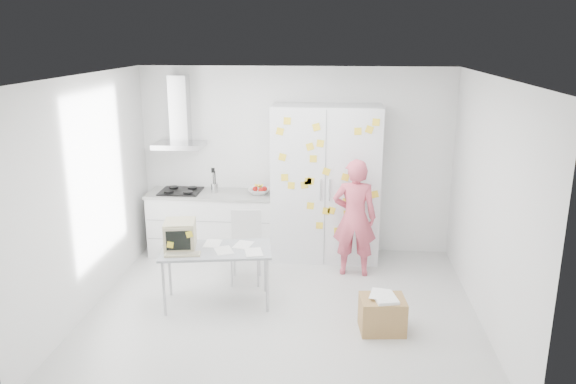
# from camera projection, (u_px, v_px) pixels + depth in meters

# --- Properties ---
(floor) EXTENTS (4.50, 4.00, 0.02)m
(floor) POSITION_uv_depth(u_px,v_px,m) (283.00, 309.00, 6.62)
(floor) COLOR silver
(floor) RESTS_ON ground
(walls) EXTENTS (4.52, 4.01, 2.70)m
(walls) POSITION_uv_depth(u_px,v_px,m) (288.00, 183.00, 6.95)
(walls) COLOR white
(walls) RESTS_ON ground
(ceiling) EXTENTS (4.50, 4.00, 0.02)m
(ceiling) POSITION_uv_depth(u_px,v_px,m) (282.00, 76.00, 5.89)
(ceiling) COLOR white
(ceiling) RESTS_ON walls
(counter_run) EXTENTS (1.84, 0.63, 1.28)m
(counter_run) POSITION_uv_depth(u_px,v_px,m) (213.00, 222.00, 8.23)
(counter_run) COLOR white
(counter_run) RESTS_ON ground
(range_hood) EXTENTS (0.70, 0.48, 1.01)m
(range_hood) POSITION_uv_depth(u_px,v_px,m) (180.00, 119.00, 7.99)
(range_hood) COLOR silver
(range_hood) RESTS_ON walls
(tall_cabinet) EXTENTS (1.50, 0.68, 2.20)m
(tall_cabinet) POSITION_uv_depth(u_px,v_px,m) (326.00, 184.00, 7.89)
(tall_cabinet) COLOR silver
(tall_cabinet) RESTS_ON ground
(person) EXTENTS (0.59, 0.40, 1.59)m
(person) POSITION_uv_depth(u_px,v_px,m) (354.00, 218.00, 7.39)
(person) COLOR #CF5063
(person) RESTS_ON ground
(desk) EXTENTS (1.38, 0.85, 1.03)m
(desk) POSITION_uv_depth(u_px,v_px,m) (193.00, 242.00, 6.57)
(desk) COLOR #93979D
(desk) RESTS_ON ground
(chair) EXTENTS (0.45, 0.45, 0.92)m
(chair) POSITION_uv_depth(u_px,v_px,m) (246.00, 242.00, 7.30)
(chair) COLOR beige
(chair) RESTS_ON ground
(cardboard_box) EXTENTS (0.51, 0.43, 0.42)m
(cardboard_box) POSITION_uv_depth(u_px,v_px,m) (382.00, 314.00, 6.08)
(cardboard_box) COLOR #A87F48
(cardboard_box) RESTS_ON ground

